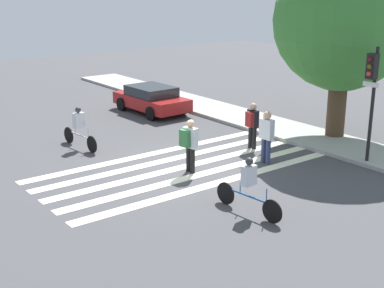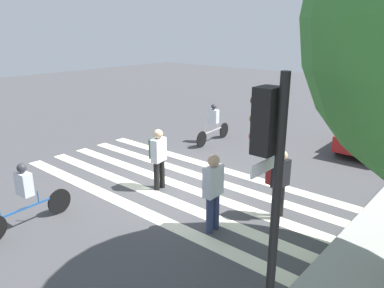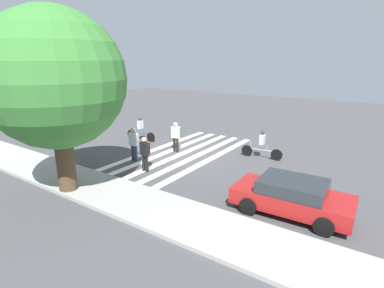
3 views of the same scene
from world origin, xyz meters
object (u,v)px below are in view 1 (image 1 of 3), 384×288
Objects in this scene: traffic_light at (372,84)px; cyclist_mid_street at (249,183)px; car_parked_silver_sedan at (151,99)px; street_tree at (343,22)px; pedestrian_adult_tall_backpack at (189,142)px; pedestrian_adult_yellow_jacket at (266,134)px; pedestrian_child_with_backpack at (252,122)px; cyclist_near_curb at (79,126)px.

cyclist_mid_street is at bearing -84.97° from traffic_light.
street_tree is at bearing 20.95° from car_parked_silver_sedan.
car_parked_silver_sedan is (-11.55, 4.37, -0.19)m from cyclist_mid_street.
pedestrian_adult_tall_backpack is 0.97× the size of pedestrian_adult_yellow_jacket.
traffic_light is at bearing 34.07° from pedestrian_child_with_backpack.
pedestrian_child_with_backpack is at bearing 130.78° from cyclist_mid_street.
street_tree reaches higher than traffic_light.
pedestrian_adult_yellow_jacket is at bearing -130.57° from traffic_light.
cyclist_near_curb is at bearing -119.21° from pedestrian_child_with_backpack.
street_tree reaches higher than pedestrian_adult_tall_backpack.
pedestrian_child_with_backpack is at bearing 90.01° from pedestrian_adult_tall_backpack.
cyclist_near_curb is at bearing -178.41° from cyclist_mid_street.
pedestrian_child_with_backpack is 0.42× the size of car_parked_silver_sedan.
street_tree is at bearing 76.17° from pedestrian_adult_tall_backpack.
cyclist_near_curb is (-4.73, -1.66, -0.19)m from pedestrian_adult_tall_backpack.
cyclist_mid_street reaches higher than car_parked_silver_sedan.
street_tree is 5.22m from pedestrian_child_with_backpack.
cyclist_near_curb is at bearing -172.10° from pedestrian_adult_tall_backpack.
street_tree is 1.77× the size of car_parked_silver_sedan.
pedestrian_adult_tall_backpack is (-0.29, -7.12, -3.58)m from street_tree.
pedestrian_adult_yellow_jacket is 8.88m from car_parked_silver_sedan.
pedestrian_adult_tall_backpack is at bearing 163.98° from cyclist_mid_street.
traffic_light is 6.34m from pedestrian_adult_tall_backpack.
cyclist_near_curb is at bearing -60.47° from car_parked_silver_sedan.
pedestrian_adult_tall_backpack is 2.81m from pedestrian_adult_yellow_jacket.
traffic_light is 1.74× the size of cyclist_near_curb.
traffic_light is at bearing 36.61° from cyclist_near_curb.
pedestrian_child_with_backpack is (-0.71, 3.48, -0.02)m from pedestrian_adult_tall_backpack.
pedestrian_child_with_backpack is 6.53m from cyclist_near_curb.
pedestrian_adult_tall_backpack is at bearing -26.47° from car_parked_silver_sedan.
pedestrian_adult_yellow_jacket is at bearing 123.96° from cyclist_mid_street.
car_parked_silver_sedan is at bearing 143.72° from pedestrian_adult_tall_backpack.
traffic_light is 3.79m from street_tree.
pedestrian_adult_yellow_jacket reaches higher than cyclist_mid_street.
pedestrian_adult_tall_backpack is at bearing -120.23° from traffic_light.
cyclist_near_curb is 6.25m from car_parked_silver_sedan.
street_tree is (-2.77, 1.86, 1.79)m from traffic_light.
pedestrian_adult_tall_backpack is 0.77× the size of cyclist_mid_street.
car_parked_silver_sedan is at bearing 116.21° from cyclist_near_curb.
pedestrian_adult_tall_backpack is 0.77× the size of cyclist_near_curb.
traffic_light is 4.55m from pedestrian_child_with_backpack.
traffic_light is 2.25× the size of pedestrian_adult_tall_backpack.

